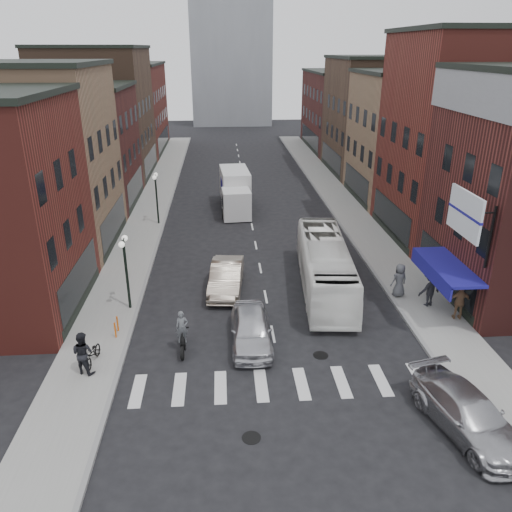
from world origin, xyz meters
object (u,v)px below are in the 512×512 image
at_px(billboard_sign, 467,215).
at_px(parked_bicycle, 93,354).
at_px(box_truck, 235,191).
at_px(ped_left_solo, 83,353).
at_px(sedan_left_near, 251,329).
at_px(ped_right_a, 430,289).
at_px(streetlamp_near, 125,260).
at_px(bike_rack, 116,327).
at_px(ped_right_b, 460,302).
at_px(sedan_left_far, 226,277).
at_px(motorcycle_rider, 182,333).
at_px(curb_car, 468,414).
at_px(streetlamp_far, 156,189).
at_px(transit_bus, 325,266).
at_px(ped_right_c, 399,280).

bearing_deg(billboard_sign, parked_bicycle, -174.60).
distance_m(box_truck, parked_bicycle, 23.78).
bearing_deg(ped_left_solo, sedan_left_near, -141.65).
bearing_deg(ped_right_a, streetlamp_near, -19.65).
distance_m(bike_rack, ped_right_b, 17.21).
distance_m(sedan_left_far, parked_bicycle, 9.26).
relative_size(ped_left_solo, ped_right_a, 0.98).
relative_size(bike_rack, motorcycle_rider, 0.38).
xyz_separation_m(billboard_sign, curb_car, (-2.21, -6.66, -5.38)).
xyz_separation_m(billboard_sign, parked_bicycle, (-16.75, -1.58, -5.52)).
xyz_separation_m(ped_right_a, ped_right_b, (0.96, -1.52, -0.03)).
relative_size(streetlamp_far, ped_right_a, 2.08).
relative_size(box_truck, curb_car, 1.48).
bearing_deg(ped_right_b, bike_rack, 11.56).
height_order(billboard_sign, streetlamp_near, billboard_sign).
bearing_deg(curb_car, ped_left_solo, 149.79).
relative_size(curb_car, ped_right_b, 2.71).
distance_m(parked_bicycle, ped_right_b, 17.97).
height_order(streetlamp_far, bike_rack, streetlamp_far).
bearing_deg(ped_right_a, ped_left_solo, -0.59).
xyz_separation_m(streetlamp_near, transit_bus, (10.86, 1.72, -1.44)).
height_order(box_truck, motorcycle_rider, box_truck).
distance_m(motorcycle_rider, curb_car, 12.24).
height_order(sedan_left_near, ped_right_b, ped_right_b).
bearing_deg(bike_rack, sedan_left_far, 41.02).
height_order(billboard_sign, ped_right_a, billboard_sign).
distance_m(transit_bus, parked_bicycle, 13.50).
bearing_deg(box_truck, billboard_sign, -68.97).
relative_size(parked_bicycle, ped_left_solo, 0.90).
relative_size(streetlamp_near, curb_car, 0.79).
height_order(streetlamp_far, ped_left_solo, streetlamp_far).
xyz_separation_m(transit_bus, ped_left_solo, (-11.85, -7.46, -0.35)).
relative_size(streetlamp_far, curb_car, 0.79).
xyz_separation_m(billboard_sign, sedan_left_near, (-9.71, -0.26, -5.33)).
xyz_separation_m(transit_bus, ped_right_a, (5.18, -2.60, -0.34)).
bearing_deg(streetlamp_near, ped_left_solo, -99.74).
xyz_separation_m(motorcycle_rider, ped_right_b, (13.90, 1.79, 0.13)).
bearing_deg(motorcycle_rider, sedan_left_far, 67.80).
xyz_separation_m(sedan_left_near, ped_right_b, (10.73, 1.36, 0.31)).
height_order(curb_car, ped_right_c, ped_right_c).
xyz_separation_m(billboard_sign, ped_right_b, (1.01, 1.10, -5.02)).
distance_m(box_truck, sedan_left_near, 21.40).
xyz_separation_m(transit_bus, ped_right_c, (3.94, -1.38, -0.37)).
relative_size(bike_rack, parked_bicycle, 0.46).
xyz_separation_m(box_truck, ped_right_b, (10.76, -20.02, -0.52)).
height_order(transit_bus, ped_right_a, transit_bus).
bearing_deg(sedan_left_near, curb_car, -40.12).
bearing_deg(ped_right_a, transit_bus, -43.18).
bearing_deg(parked_bicycle, ped_right_a, 19.75).
distance_m(billboard_sign, ped_right_b, 5.24).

